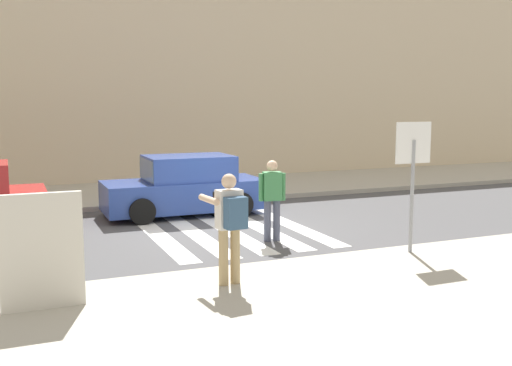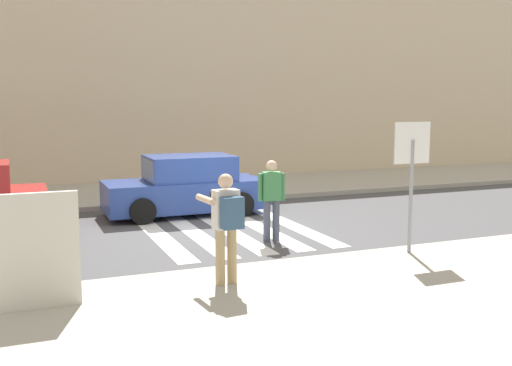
% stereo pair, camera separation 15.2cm
% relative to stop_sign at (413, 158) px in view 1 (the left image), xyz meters
% --- Properties ---
extents(ground_plane, '(120.00, 120.00, 0.00)m').
position_rel_stop_sign_xyz_m(ground_plane, '(-2.29, 3.65, -1.91)').
color(ground_plane, '#4C4C4F').
extents(sidewalk_near, '(60.00, 6.00, 0.14)m').
position_rel_stop_sign_xyz_m(sidewalk_near, '(-2.29, -2.55, -1.84)').
color(sidewalk_near, '#B2AD9E').
rests_on(sidewalk_near, ground).
extents(sidewalk_far, '(60.00, 4.80, 0.14)m').
position_rel_stop_sign_xyz_m(sidewalk_far, '(-2.29, 9.65, -1.84)').
color(sidewalk_far, '#B2AD9E').
rests_on(sidewalk_far, ground).
extents(building_facade_far, '(56.00, 4.00, 7.47)m').
position_rel_stop_sign_xyz_m(building_facade_far, '(-2.29, 14.05, 1.82)').
color(building_facade_far, beige).
rests_on(building_facade_far, ground).
extents(crosswalk_stripe_0, '(0.44, 5.20, 0.01)m').
position_rel_stop_sign_xyz_m(crosswalk_stripe_0, '(-3.89, 3.85, -1.91)').
color(crosswalk_stripe_0, silver).
rests_on(crosswalk_stripe_0, ground).
extents(crosswalk_stripe_1, '(0.44, 5.20, 0.01)m').
position_rel_stop_sign_xyz_m(crosswalk_stripe_1, '(-3.09, 3.85, -1.91)').
color(crosswalk_stripe_1, silver).
rests_on(crosswalk_stripe_1, ground).
extents(crosswalk_stripe_2, '(0.44, 5.20, 0.01)m').
position_rel_stop_sign_xyz_m(crosswalk_stripe_2, '(-2.29, 3.85, -1.91)').
color(crosswalk_stripe_2, silver).
rests_on(crosswalk_stripe_2, ground).
extents(crosswalk_stripe_3, '(0.44, 5.20, 0.01)m').
position_rel_stop_sign_xyz_m(crosswalk_stripe_3, '(-1.49, 3.85, -1.91)').
color(crosswalk_stripe_3, silver).
rests_on(crosswalk_stripe_3, ground).
extents(crosswalk_stripe_4, '(0.44, 5.20, 0.01)m').
position_rel_stop_sign_xyz_m(crosswalk_stripe_4, '(-0.69, 3.85, -1.91)').
color(crosswalk_stripe_4, silver).
rests_on(crosswalk_stripe_4, ground).
extents(stop_sign, '(0.76, 0.08, 2.44)m').
position_rel_stop_sign_xyz_m(stop_sign, '(0.00, 0.00, 0.00)').
color(stop_sign, gray).
rests_on(stop_sign, sidewalk_near).
extents(photographer_with_backpack, '(0.63, 0.88, 1.72)m').
position_rel_stop_sign_xyz_m(photographer_with_backpack, '(-3.82, -0.59, -0.74)').
color(photographer_with_backpack, tan).
rests_on(photographer_with_backpack, sidewalk_near).
extents(pedestrian_crossing, '(0.57, 0.31, 1.72)m').
position_rel_stop_sign_xyz_m(pedestrian_crossing, '(-1.79, 2.34, -0.94)').
color(pedestrian_crossing, '#474C60').
rests_on(pedestrian_crossing, ground).
extents(parked_car_blue, '(4.10, 1.92, 1.55)m').
position_rel_stop_sign_xyz_m(parked_car_blue, '(-2.66, 5.95, -1.19)').
color(parked_car_blue, '#284293').
rests_on(parked_car_blue, ground).
extents(advertising_board, '(1.10, 0.11, 1.60)m').
position_rel_stop_sign_xyz_m(advertising_board, '(-6.55, -0.61, -0.97)').
color(advertising_board, beige).
rests_on(advertising_board, sidewalk_near).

